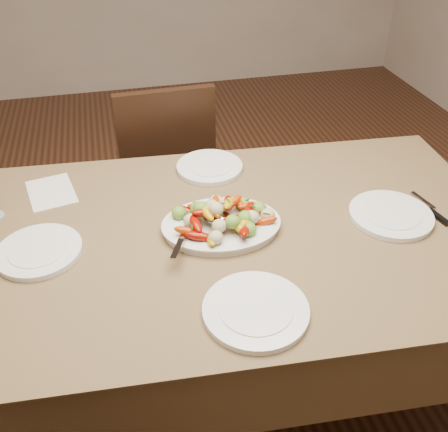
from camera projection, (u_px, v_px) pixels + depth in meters
name	position (u px, v px, depth m)	size (l,w,h in m)	color
floor	(188.00, 353.00, 2.13)	(6.00, 6.00, 0.00)	#3F2213
dining_table	(224.00, 314.00, 1.80)	(1.84, 1.04, 0.76)	brown
chair_far	(164.00, 168.00, 2.44)	(0.42, 0.42, 0.95)	black
serving_platter	(221.00, 227.00, 1.58)	(0.36, 0.27, 0.02)	white
roasted_vegetables	(221.00, 212.00, 1.54)	(0.30, 0.20, 0.09)	#790C02
serving_spoon	(202.00, 226.00, 1.52)	(0.28, 0.06, 0.03)	#9EA0A8
plate_left	(39.00, 251.00, 1.48)	(0.25, 0.25, 0.02)	white
plate_right	(391.00, 215.00, 1.63)	(0.27, 0.27, 0.02)	white
plate_far	(210.00, 167.00, 1.88)	(0.25, 0.25, 0.02)	white
plate_near	(256.00, 310.00, 1.29)	(0.28, 0.28, 0.02)	white
menu_card	(51.00, 192.00, 1.75)	(0.15, 0.21, 0.00)	silver
table_knife	(431.00, 210.00, 1.66)	(0.02, 0.20, 0.01)	#9EA0A8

